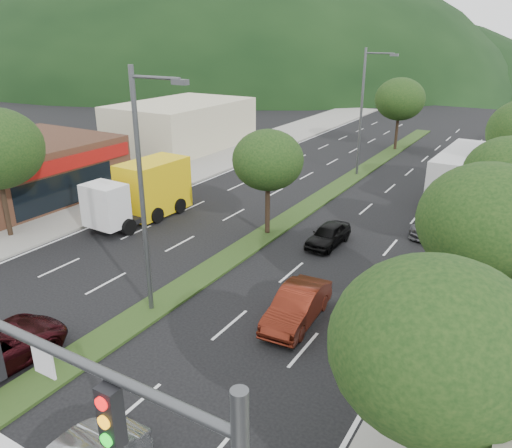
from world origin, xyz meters
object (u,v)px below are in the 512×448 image
Objects in this scene: car_queue_b at (436,221)px; box_truck at (144,193)px; tree_r_a at (435,347)px; streetlight_mid at (364,107)px; tree_med_far at (400,99)px; car_queue_a at (328,235)px; tree_r_c at (511,176)px; car_queue_c at (297,306)px; streetlight_near at (145,185)px; tree_r_b at (489,222)px; car_queue_d at (452,200)px; motorhome at (460,173)px; tree_med_near at (268,160)px.

box_truck is at bearing -152.77° from car_queue_b.
streetlight_mid is at bearing 112.13° from tree_r_a.
car_queue_a is (3.68, -25.68, -4.39)m from tree_med_far.
tree_r_c is 0.93× the size of tree_med_far.
car_queue_c is at bearing -97.19° from car_queue_b.
box_truck is at bearing 134.20° from streetlight_near.
car_queue_d is at bearing 102.64° from tree_r_b.
car_queue_b reaches higher than car_queue_d.
tree_r_a is at bearing -80.72° from car_queue_d.
box_truck is at bearing 152.12° from car_queue_c.
tree_med_far reaches higher than car_queue_c.
car_queue_d is 0.49× the size of motorhome.
car_queue_b is at bearing 49.63° from car_queue_a.
streetlight_mid is 18.88m from box_truck.
streetlight_near reaches higher than car_queue_b.
car_queue_a is (-8.32, 14.32, -4.21)m from tree_r_a.
streetlight_near is 24.50m from motorhome.
car_queue_c is at bearing -165.63° from tree_r_b.
tree_r_c is at bearing -68.97° from motorhome.
tree_r_a is 31.32m from streetlight_mid.
car_queue_c is (-6.30, -9.62, -4.03)m from tree_r_c.
tree_r_c is 1.80× the size of car_queue_a.
car_queue_d is at bearing -61.99° from tree_med_far.
tree_med_near reaches higher than car_queue_c.
tree_r_c is 1.37× the size of car_queue_b.
tree_r_b is at bearing -60.68° from streetlight_mid.
car_queue_a is 0.50× the size of box_truck.
tree_r_b reaches higher than car_queue_b.
car_queue_a is 11.03m from car_queue_d.
tree_r_b reaches higher than tree_r_a.
tree_med_far is at bearing 90.33° from streetlight_near.
box_truck is (-8.04, -27.53, -3.34)m from tree_med_far.
tree_med_far is 36.01m from streetlight_near.
motorhome is (-3.76, 18.84, -3.22)m from tree_r_b.
tree_med_near is 1.27× the size of car_queue_b.
tree_r_a is 17.09m from car_queue_a.
car_queue_a is 6.87m from car_queue_b.
car_queue_d is at bearing 98.55° from tree_r_a.
car_queue_d is at bearing 113.74° from tree_r_c.
tree_r_c is 17.57m from streetlight_mid.
tree_med_near reaches higher than car_queue_a.
car_queue_c is at bearing -123.25° from tree_r_c.
tree_med_far is 1.57× the size of car_queue_d.
tree_med_near is at bearing 91.18° from streetlight_near.
car_queue_c is 15.05m from box_truck.
tree_r_a is 0.96× the size of tree_r_b.
box_truck is 21.71m from motorhome.
streetlight_near is 1.11× the size of motorhome.
car_queue_c is at bearing 134.64° from tree_r_a.
tree_r_a is at bearing 149.69° from box_truck.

